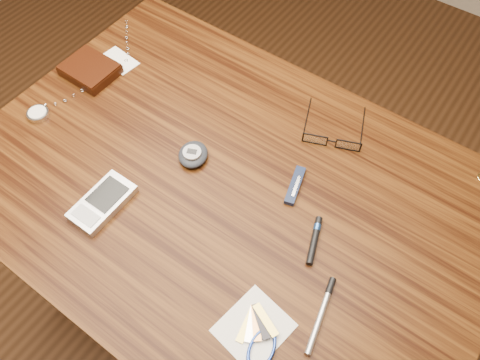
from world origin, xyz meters
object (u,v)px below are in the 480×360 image
(pocket_watch, at_px, (43,110))
(notepad_keys, at_px, (258,338))
(wallet_and_card, at_px, (91,69))
(desk, at_px, (227,211))
(pocket_knife, at_px, (295,185))
(pda_phone, at_px, (103,202))
(pedometer, at_px, (193,154))
(silver_pen, at_px, (323,309))
(eyeglasses, at_px, (332,140))

(pocket_watch, relative_size, notepad_keys, 2.93)
(wallet_and_card, bearing_deg, pocket_watch, -89.91)
(desk, distance_m, pocket_knife, 0.17)
(wallet_and_card, bearing_deg, pda_phone, -41.10)
(desk, xyz_separation_m, pedometer, (-0.09, 0.01, 0.11))
(pocket_watch, distance_m, pocket_knife, 0.55)
(silver_pen, bearing_deg, pocket_watch, 177.84)
(pocket_knife, bearing_deg, pedometer, -163.60)
(desk, xyz_separation_m, notepad_keys, (0.21, -0.20, 0.11))
(pda_phone, distance_m, pocket_knife, 0.36)
(pocket_knife, bearing_deg, silver_pen, -47.23)
(pocket_watch, relative_size, pda_phone, 2.88)
(desk, distance_m, wallet_and_card, 0.44)
(notepad_keys, bearing_deg, pedometer, 144.58)
(eyeglasses, bearing_deg, pocket_watch, -152.48)
(eyeglasses, bearing_deg, pedometer, -137.05)
(wallet_and_card, relative_size, pedometer, 1.73)
(eyeglasses, xyz_separation_m, pocket_watch, (-0.53, -0.28, -0.01))
(silver_pen, bearing_deg, pda_phone, -171.41)
(desk, xyz_separation_m, wallet_and_card, (-0.42, 0.06, 0.11))
(pda_phone, relative_size, pocket_knife, 1.41)
(pda_phone, relative_size, pedometer, 1.47)
(wallet_and_card, xyz_separation_m, pda_phone, (0.26, -0.23, -0.00))
(eyeglasses, bearing_deg, desk, -119.40)
(eyeglasses, relative_size, pocket_knife, 1.80)
(pedometer, bearing_deg, pocket_watch, -164.89)
(notepad_keys, distance_m, pocket_knife, 0.29)
(eyeglasses, bearing_deg, pocket_knife, -91.90)
(desk, height_order, silver_pen, silver_pen)
(pda_phone, xyz_separation_m, notepad_keys, (0.37, -0.03, -0.00))
(pocket_watch, distance_m, pda_phone, 0.28)
(notepad_keys, bearing_deg, eyeglasses, 103.58)
(pocket_knife, bearing_deg, notepad_keys, -69.52)
(eyeglasses, distance_m, silver_pen, 0.34)
(pda_phone, height_order, silver_pen, pda_phone)
(wallet_and_card, xyz_separation_m, notepad_keys, (0.63, -0.26, -0.01))
(wallet_and_card, bearing_deg, eyeglasses, 14.58)
(wallet_and_card, bearing_deg, notepad_keys, -22.62)
(wallet_and_card, relative_size, silver_pen, 1.09)
(wallet_and_card, height_order, pocket_watch, wallet_and_card)
(wallet_and_card, distance_m, pocket_knife, 0.53)
(desk, bearing_deg, pedometer, 171.59)
(pocket_watch, relative_size, silver_pen, 2.66)
(desk, bearing_deg, pocket_watch, -169.71)
(desk, height_order, pocket_watch, pocket_watch)
(pedometer, height_order, pocket_knife, pedometer)
(wallet_and_card, xyz_separation_m, pocket_watch, (0.00, -0.14, -0.01))
(notepad_keys, xyz_separation_m, pocket_knife, (-0.10, 0.27, 0.00))
(wallet_and_card, height_order, pedometer, pedometer)
(pda_phone, bearing_deg, eyeglasses, 53.71)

